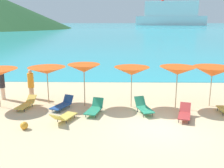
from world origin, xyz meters
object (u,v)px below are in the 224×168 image
object	(u,v)px
umbrella_3	(132,71)
lounge_chair_8	(144,107)
umbrella_2	(84,68)
lounge_chair_6	(64,117)
lounge_chair_1	(26,104)
beachgoer_0	(2,83)
lounge_chair_7	(95,108)
umbrella_5	(212,72)
beachgoer_2	(31,83)
lounge_chair_2	(185,113)
lounge_chair_3	(63,104)
cruise_ship	(171,15)
beach_ball	(24,126)
umbrella_1	(47,71)
umbrella_4	(178,71)

from	to	relation	value
umbrella_3	lounge_chair_8	world-z (taller)	umbrella_3
umbrella_2	lounge_chair_6	size ratio (longest dim) A/B	1.45
lounge_chair_1	beachgoer_0	bearing A→B (deg)	152.91
lounge_chair_7	umbrella_2	bearing A→B (deg)	132.67
umbrella_5	beachgoer_2	size ratio (longest dim) A/B	1.24
lounge_chair_2	beachgoer_2	xyz separation A→B (m)	(-8.66, 3.29, 0.65)
lounge_chair_3	lounge_chair_7	world-z (taller)	lounge_chair_7
lounge_chair_2	cruise_ship	distance (m)	251.43
lounge_chair_3	lounge_chair_6	xyz separation A→B (m)	(0.44, -1.84, -0.00)
lounge_chair_8	umbrella_5	bearing A→B (deg)	1.10
beachgoer_2	lounge_chair_2	bearing A→B (deg)	-84.01
lounge_chair_6	beach_ball	xyz separation A→B (m)	(-1.58, -0.95, -0.08)
umbrella_1	beachgoer_0	distance (m)	3.26
umbrella_1	lounge_chair_7	world-z (taller)	umbrella_1
umbrella_2	umbrella_3	xyz separation A→B (m)	(2.63, -0.09, -0.13)
lounge_chair_3	lounge_chair_8	world-z (taller)	lounge_chair_8
lounge_chair_2	beach_ball	world-z (taller)	lounge_chair_2
umbrella_4	beachgoer_2	world-z (taller)	umbrella_4
umbrella_1	lounge_chair_8	bearing A→B (deg)	-15.55
lounge_chair_2	beachgoer_2	distance (m)	9.29
umbrella_5	lounge_chair_6	bearing A→B (deg)	-162.51
umbrella_3	lounge_chair_8	xyz separation A→B (m)	(0.60, -1.00, -1.72)
lounge_chair_1	lounge_chair_2	size ratio (longest dim) A/B	1.04
lounge_chair_6	beachgoer_2	xyz separation A→B (m)	(-2.76, 3.72, 0.71)
umbrella_2	lounge_chair_1	xyz separation A→B (m)	(-3.22, -0.41, -1.93)
lounge_chair_1	lounge_chair_6	size ratio (longest dim) A/B	1.00
umbrella_3	umbrella_4	xyz separation A→B (m)	(2.46, -0.16, 0.06)
lounge_chair_6	lounge_chair_7	bearing A→B (deg)	-118.69
lounge_chair_2	lounge_chair_3	size ratio (longest dim) A/B	0.99
lounge_chair_2	lounge_chair_6	xyz separation A→B (m)	(-5.91, -0.43, -0.05)
umbrella_1	beach_ball	size ratio (longest dim) A/B	6.18
umbrella_3	lounge_chair_6	size ratio (longest dim) A/B	1.37
umbrella_2	lounge_chair_3	size ratio (longest dim) A/B	1.49
umbrella_5	beachgoer_0	size ratio (longest dim) A/B	1.18
beach_ball	lounge_chair_8	bearing A→B (deg)	21.68
umbrella_1	lounge_chair_1	distance (m)	2.17
beach_ball	cruise_ship	xyz separation A→B (m)	(56.34, 247.82, 9.93)
umbrella_4	lounge_chair_1	distance (m)	8.52
lounge_chair_8	beach_ball	size ratio (longest dim) A/B	4.75
umbrella_4	beachgoer_0	world-z (taller)	umbrella_4
lounge_chair_3	beachgoer_0	xyz separation A→B (m)	(-4.03, 1.69, 0.78)
lounge_chair_2	lounge_chair_6	bearing A→B (deg)	-158.79
umbrella_5	lounge_chair_8	distance (m)	4.39
umbrella_4	umbrella_5	size ratio (longest dim) A/B	1.03
lounge_chair_1	umbrella_5	bearing A→B (deg)	14.50
umbrella_3	beach_ball	distance (m)	6.19
umbrella_3	cruise_ship	bearing A→B (deg)	78.14
lounge_chair_1	lounge_chair_8	bearing A→B (deg)	5.53
lounge_chair_6	umbrella_2	bearing A→B (deg)	-84.97
lounge_chair_7	lounge_chair_8	xyz separation A→B (m)	(2.57, 0.14, 0.05)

